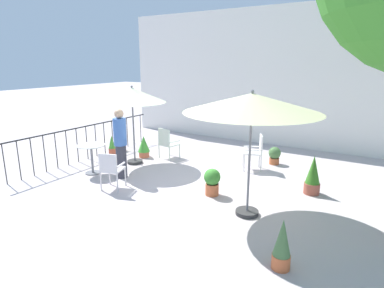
% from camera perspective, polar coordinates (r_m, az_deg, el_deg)
% --- Properties ---
extents(ground_plane, '(60.00, 60.00, 0.00)m').
position_cam_1_polar(ground_plane, '(7.93, 0.03, -6.70)').
color(ground_plane, '#B1A4A6').
extents(villa_facade, '(10.89, 0.30, 4.64)m').
position_cam_1_polar(villa_facade, '(11.75, 12.53, 11.43)').
color(villa_facade, white).
rests_on(villa_facade, ground).
extents(terrace_railing, '(0.03, 5.25, 1.01)m').
position_cam_1_polar(terrace_railing, '(10.08, -18.14, 1.18)').
color(terrace_railing, black).
rests_on(terrace_railing, ground).
extents(patio_umbrella_0, '(1.88, 1.88, 2.22)m').
position_cam_1_polar(patio_umbrella_0, '(9.12, -10.54, 8.35)').
color(patio_umbrella_0, '#2D2D2D').
rests_on(patio_umbrella_0, ground).
extents(patio_umbrella_1, '(2.47, 2.47, 2.37)m').
position_cam_1_polar(patio_umbrella_1, '(5.82, 10.53, 6.98)').
color(patio_umbrella_1, '#2D2D2D').
rests_on(patio_umbrella_1, ground).
extents(cafe_table_0, '(0.71, 0.71, 0.77)m').
position_cam_1_polar(cafe_table_0, '(8.75, -17.30, -1.64)').
color(cafe_table_0, white).
rests_on(cafe_table_0, ground).
extents(patio_chair_0, '(0.62, 0.60, 0.96)m').
position_cam_1_polar(patio_chair_0, '(8.82, 11.16, -1.04)').
color(patio_chair_0, white).
rests_on(patio_chair_0, ground).
extents(patio_chair_1, '(0.56, 0.57, 0.88)m').
position_cam_1_polar(patio_chair_1, '(7.54, -14.10, -4.12)').
color(patio_chair_1, silver).
rests_on(patio_chair_1, ground).
extents(patio_chair_2, '(0.56, 0.55, 0.93)m').
position_cam_1_polar(patio_chair_2, '(9.71, -4.42, 0.39)').
color(patio_chair_2, silver).
rests_on(patio_chair_2, ground).
extents(potted_plant_0, '(0.26, 0.26, 0.76)m').
position_cam_1_polar(potted_plant_0, '(4.87, 15.60, -16.80)').
color(potted_plant_0, '#B75A33').
rests_on(potted_plant_0, ground).
extents(potted_plant_1, '(0.37, 0.37, 0.60)m').
position_cam_1_polar(potted_plant_1, '(7.09, 3.57, -6.49)').
color(potted_plant_1, '#C06039').
rests_on(potted_plant_1, ground).
extents(potted_plant_2, '(0.28, 0.28, 0.43)m').
position_cam_1_polar(potted_plant_2, '(10.87, -12.60, 0.06)').
color(potted_plant_2, '#BF693D').
rests_on(potted_plant_2, ground).
extents(potted_plant_3, '(0.36, 0.36, 0.66)m').
position_cam_1_polar(potted_plant_3, '(9.96, -8.50, -0.40)').
color(potted_plant_3, '#CC6747').
rests_on(potted_plant_3, ground).
extents(potted_plant_4, '(0.34, 0.34, 0.50)m').
position_cam_1_polar(potted_plant_4, '(9.49, 14.36, -1.90)').
color(potted_plant_4, '#B05A34').
rests_on(potted_plant_4, ground).
extents(potted_plant_5, '(0.22, 0.22, 0.66)m').
position_cam_1_polar(potted_plant_5, '(10.24, -13.95, -0.39)').
color(potted_plant_5, '#BE543A').
rests_on(potted_plant_5, ground).
extents(potted_plant_6, '(0.34, 0.34, 0.87)m').
position_cam_1_polar(potted_plant_6, '(7.59, 20.55, -5.29)').
color(potted_plant_6, '#954B3B').
rests_on(potted_plant_6, ground).
extents(standing_person, '(0.33, 0.33, 1.74)m').
position_cam_1_polar(standing_person, '(8.16, -12.51, 0.22)').
color(standing_person, '#33333D').
rests_on(standing_person, ground).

